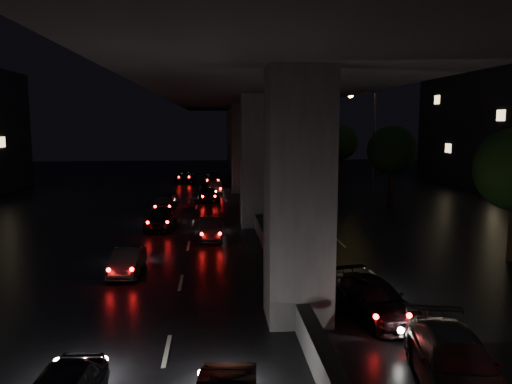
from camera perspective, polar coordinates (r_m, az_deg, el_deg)
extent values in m
plane|color=black|center=(26.20, 1.08, -6.01)|extent=(120.00, 120.00, 0.00)
cube|color=#2C2D2F|center=(15.69, 4.87, -0.52)|extent=(2.00, 2.00, 8.00)
cube|color=#2C2D2F|center=(30.50, 0.14, 3.58)|extent=(2.00, 2.00, 8.00)
cube|color=#2C2D2F|center=(45.43, -1.50, 4.99)|extent=(2.00, 2.00, 8.00)
cube|color=#2C2D2F|center=(60.40, -2.33, 5.70)|extent=(2.00, 2.00, 8.00)
cube|color=black|center=(30.51, 0.14, 12.51)|extent=(12.00, 80.00, 1.50)
cube|color=#2C2D2F|center=(30.69, -11.08, 14.69)|extent=(0.40, 80.00, 1.00)
cube|color=#2C2D2F|center=(31.67, 11.00, 14.47)|extent=(0.40, 80.00, 1.00)
cube|color=#2C2D2F|center=(30.97, 0.13, -3.03)|extent=(0.45, 70.00, 0.85)
cylinder|color=black|center=(40.01, 15.13, 0.59)|extent=(0.44, 0.44, 2.80)
sphere|color=black|center=(39.76, 15.28, 4.63)|extent=(3.80, 3.80, 3.80)
cylinder|color=black|center=(55.23, 9.50, 2.69)|extent=(0.44, 0.44, 2.80)
sphere|color=black|center=(55.05, 9.56, 5.62)|extent=(3.80, 3.80, 3.80)
cylinder|color=#2D2D33|center=(45.58, 13.30, 5.42)|extent=(0.18, 0.18, 9.00)
cube|color=#2D2D33|center=(45.29, 12.13, 11.01)|extent=(2.40, 0.10, 0.10)
sphere|color=#FFB132|center=(44.98, 10.76, 10.81)|extent=(0.44, 0.44, 0.44)
imported|color=#4A4540|center=(13.36, 21.81, -17.68)|extent=(2.59, 4.70, 1.29)
imported|color=black|center=(17.08, 13.24, -11.79)|extent=(2.44, 4.36, 1.19)
imported|color=#222325|center=(21.84, -14.50, -7.65)|extent=(1.23, 3.26, 1.06)
imported|color=black|center=(27.35, -5.16, -4.24)|extent=(1.23, 3.41, 1.12)
imported|color=black|center=(30.41, -10.78, -2.94)|extent=(1.90, 3.96, 1.30)
imported|color=black|center=(36.07, -10.38, -1.36)|extent=(1.65, 3.99, 1.15)
imported|color=black|center=(40.36, -5.39, -0.31)|extent=(1.99, 3.54, 1.14)
imported|color=#433E3A|center=(45.01, -4.68, 0.52)|extent=(1.39, 3.39, 1.09)
imported|color=black|center=(50.80, -4.98, 1.46)|extent=(2.36, 4.71, 1.28)
imported|color=black|center=(54.16, -8.12, 1.79)|extent=(2.19, 4.54, 1.25)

